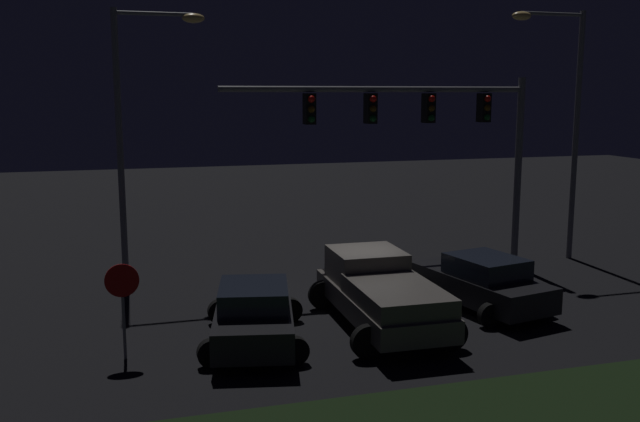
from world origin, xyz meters
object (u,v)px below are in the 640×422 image
Objects in this scene: car_sedan at (254,314)px; street_lamp_left at (137,114)px; stop_sign at (122,293)px; car_sedan_far at (481,282)px; traffic_signal_gantry at (429,123)px; street_lamp_right at (564,106)px; pickup_truck at (379,288)px.

street_lamp_left is at bearing 31.54° from car_sedan.
stop_sign is (-3.02, -0.20, 0.82)m from car_sedan.
car_sedan is 3.14m from stop_sign.
street_lamp_left reaches higher than car_sedan_far.
car_sedan is 8.31m from street_lamp_left.
stop_sign is (-9.84, -5.15, -3.47)m from traffic_signal_gantry.
street_lamp_right is at bearing -62.75° from car_sedan_far.
street_lamp_right reaches higher than car_sedan_far.
car_sedan is 0.53× the size of street_lamp_right.
street_lamp_right is 16.80m from stop_sign.
stop_sign is at bearing 96.41° from pickup_truck.
street_lamp_left is (-5.67, 6.15, 4.35)m from pickup_truck.
stop_sign is (-9.71, -1.24, 0.82)m from car_sedan_far.
street_lamp_left reaches higher than stop_sign.
street_lamp_left is 14.61m from street_lamp_right.
street_lamp_left is at bearing 176.15° from street_lamp_right.
car_sedan is 9.45m from traffic_signal_gantry.
traffic_signal_gantry is 5.50m from street_lamp_right.
pickup_truck is at bearing -71.79° from car_sedan.
car_sedan_far is at bearing -91.94° from traffic_signal_gantry.
stop_sign is at bearing -152.36° from traffic_signal_gantry.
pickup_truck is 1.17× the size of car_sedan_far.
pickup_truck is at bearing 89.73° from car_sedan_far.
traffic_signal_gantry is at bearing -35.74° from pickup_truck.
traffic_signal_gantry is 9.27m from street_lamp_left.
car_sedan is at bearing -155.74° from street_lamp_right.
traffic_signal_gantry reaches higher than car_sedan.
street_lamp_right is (8.91, 5.17, 4.51)m from pickup_truck.
street_lamp_left reaches higher than traffic_signal_gantry.
street_lamp_right reaches higher than car_sedan.
street_lamp_right reaches higher than pickup_truck.
pickup_truck is at bearing 5.10° from stop_sign.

